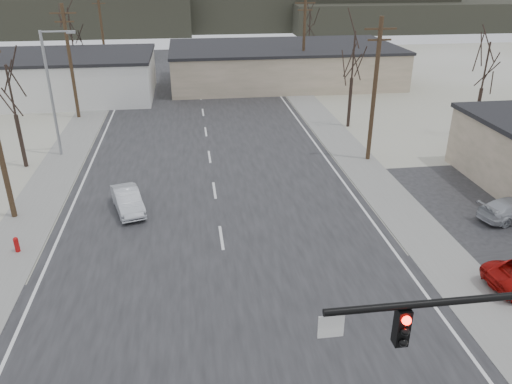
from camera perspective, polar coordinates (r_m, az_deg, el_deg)
ground at (r=19.94m, az=-2.20°, el=-16.88°), size 140.00×140.00×0.00m
main_road at (r=32.65m, az=-4.88°, el=0.89°), size 18.00×110.00×0.05m
cross_road at (r=19.93m, az=-2.21°, el=-16.84°), size 90.00×10.00×0.04m
sidewalk_left at (r=38.39m, az=-21.35°, el=2.98°), size 3.00×90.00×0.06m
sidewalk_right at (r=39.10m, az=10.41°, el=4.72°), size 3.00×90.00×0.06m
fire_hydrant at (r=27.65m, az=-25.68°, el=-5.44°), size 0.24×0.24×0.87m
building_left_far at (r=57.81m, az=-22.94°, el=12.06°), size 22.30×12.30×4.50m
building_right_far at (r=60.91m, az=3.09°, el=14.41°), size 26.30×14.30×4.30m
upole_left_c at (r=48.58m, az=-20.46°, el=13.91°), size 2.20×0.30×10.00m
upole_left_d at (r=68.06m, az=-17.18°, el=17.13°), size 2.20×0.30×10.00m
upole_right_a at (r=36.12m, az=13.40°, el=11.40°), size 2.20×0.30×10.00m
upole_right_b at (r=56.85m, az=5.49°, el=16.71°), size 2.20×0.30×10.00m
streetlight_main at (r=38.89m, az=-22.21°, el=10.98°), size 2.40×0.25×9.00m
tree_left_near at (r=37.60m, az=-26.19°, el=10.07°), size 3.30×3.30×7.35m
tree_right_mid at (r=43.70m, az=11.07°, el=14.83°), size 3.74×3.74×8.33m
tree_left_far at (r=62.51m, az=-20.44°, el=17.07°), size 3.96×3.96×8.82m
tree_right_far at (r=69.19m, az=6.16°, el=18.45°), size 3.52×3.52×7.84m
tree_lot at (r=44.23m, az=24.75°, el=12.72°), size 3.52×3.52×7.84m
hill_left at (r=112.42m, az=-26.56°, el=17.54°), size 70.00×18.00×7.00m
hill_center at (r=112.34m, az=0.57°, el=20.49°), size 80.00×18.00×9.00m
hill_right at (r=117.16m, az=19.21°, el=18.54°), size 60.00×18.00×5.50m
sedan_crossing at (r=29.77m, az=-14.46°, el=-0.92°), size 2.39×4.16×1.30m
car_far_a at (r=61.28m, az=-3.98°, el=13.08°), size 2.84×4.97×1.36m
car_far_b at (r=77.60m, az=-12.50°, el=15.12°), size 2.02×4.32×1.43m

